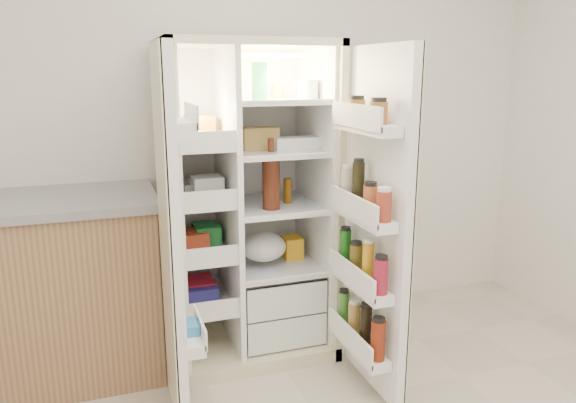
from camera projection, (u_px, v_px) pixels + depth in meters
name	position (u px, v px, depth m)	size (l,w,h in m)	color
wall_back	(248.00, 118.00, 3.42)	(4.00, 0.02, 2.70)	white
refrigerator	(248.00, 226.00, 3.21)	(0.92, 0.70, 1.80)	beige
freezer_door	(171.00, 241.00, 2.46)	(0.15, 0.40, 1.72)	white
fridge_door	(375.00, 230.00, 2.69)	(0.17, 0.58, 1.72)	white
kitchen_counter	(27.00, 291.00, 2.89)	(1.38, 0.73, 1.00)	#9B714D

